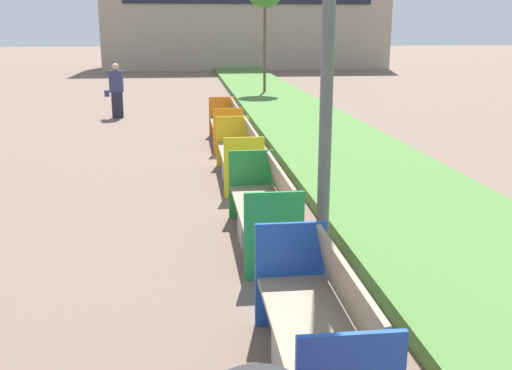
{
  "coord_description": "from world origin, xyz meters",
  "views": [
    {
      "loc": [
        0.04,
        2.53,
        2.54
      ],
      "look_at": [
        0.9,
        9.84,
        0.6
      ],
      "focal_mm": 42.0,
      "sensor_mm": 36.0,
      "label": 1
    }
  ],
  "objects_px": {
    "pedestrian_walking": "(116,91)",
    "bench_green_frame": "(264,214)",
    "bench_blue_frame": "(318,340)",
    "bench_orange_frame": "(227,127)",
    "bench_yellow_frame": "(240,158)"
  },
  "relations": [
    {
      "from": "pedestrian_walking",
      "to": "bench_green_frame",
      "type": "bearing_deg",
      "value": -75.24
    },
    {
      "from": "bench_green_frame",
      "to": "pedestrian_walking",
      "type": "bearing_deg",
      "value": 104.76
    },
    {
      "from": "bench_blue_frame",
      "to": "bench_orange_frame",
      "type": "relative_size",
      "value": 0.91
    },
    {
      "from": "bench_yellow_frame",
      "to": "pedestrian_walking",
      "type": "relative_size",
      "value": 1.45
    },
    {
      "from": "bench_yellow_frame",
      "to": "bench_orange_frame",
      "type": "height_order",
      "value": "same"
    },
    {
      "from": "bench_blue_frame",
      "to": "pedestrian_walking",
      "type": "relative_size",
      "value": 1.25
    },
    {
      "from": "bench_blue_frame",
      "to": "bench_yellow_frame",
      "type": "relative_size",
      "value": 0.86
    },
    {
      "from": "bench_green_frame",
      "to": "pedestrian_walking",
      "type": "height_order",
      "value": "pedestrian_walking"
    },
    {
      "from": "bench_yellow_frame",
      "to": "bench_orange_frame",
      "type": "distance_m",
      "value": 3.34
    },
    {
      "from": "bench_blue_frame",
      "to": "bench_green_frame",
      "type": "relative_size",
      "value": 0.9
    },
    {
      "from": "bench_orange_frame",
      "to": "pedestrian_walking",
      "type": "relative_size",
      "value": 1.37
    },
    {
      "from": "bench_green_frame",
      "to": "bench_orange_frame",
      "type": "xyz_separation_m",
      "value": [
        -0.0,
        6.52,
        -0.0
      ]
    },
    {
      "from": "bench_blue_frame",
      "to": "pedestrian_walking",
      "type": "height_order",
      "value": "pedestrian_walking"
    },
    {
      "from": "bench_yellow_frame",
      "to": "bench_green_frame",
      "type": "bearing_deg",
      "value": -90.02
    },
    {
      "from": "bench_orange_frame",
      "to": "bench_green_frame",
      "type": "bearing_deg",
      "value": -90.0
    }
  ]
}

